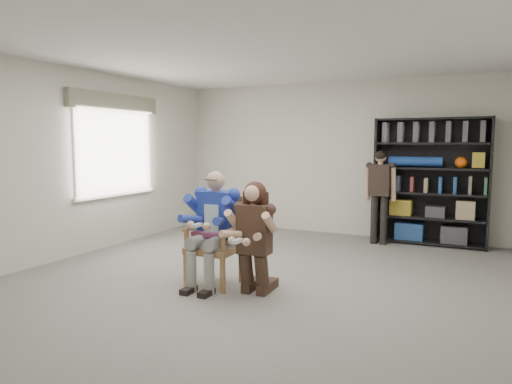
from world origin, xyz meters
The scene contains 8 objects.
room_shell centered at (0.00, 0.00, 1.40)m, with size 6.00×7.00×2.80m, color silver, non-canonical shape.
floor centered at (0.00, 0.00, 0.00)m, with size 6.00×7.00×0.01m, color slate.
window_left centered at (-2.95, 1.00, 1.63)m, with size 0.16×2.00×1.75m, color silver, non-canonical shape.
armchair centered at (-0.37, -0.18, 0.53)m, with size 0.61×0.59×1.06m, color olive, non-canonical shape.
seated_man centered at (-0.37, -0.18, 0.69)m, with size 0.59×0.83×1.38m, color navy, non-canonical shape.
kneeling_woman centered at (0.21, -0.30, 0.63)m, with size 0.53×0.85×1.26m, color #39251A, non-canonical shape.
bookshelf centered at (1.70, 3.28, 1.05)m, with size 1.80×0.38×2.10m, color black, non-canonical shape.
standing_man centered at (0.95, 2.93, 0.79)m, with size 0.48×0.27×1.57m, color black, non-canonical shape.
Camera 1 is at (2.40, -4.73, 1.69)m, focal length 32.00 mm.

